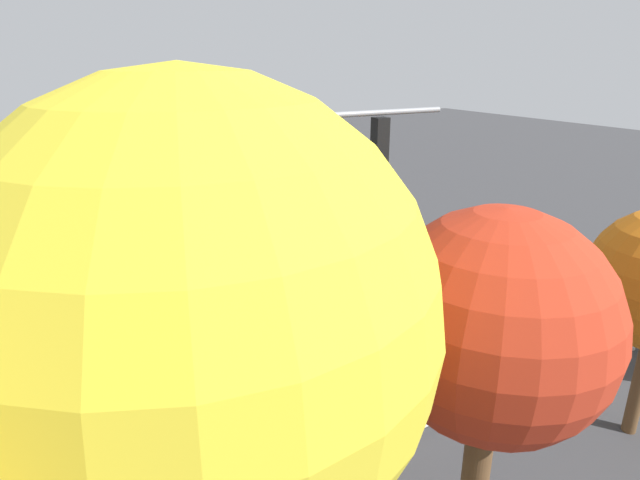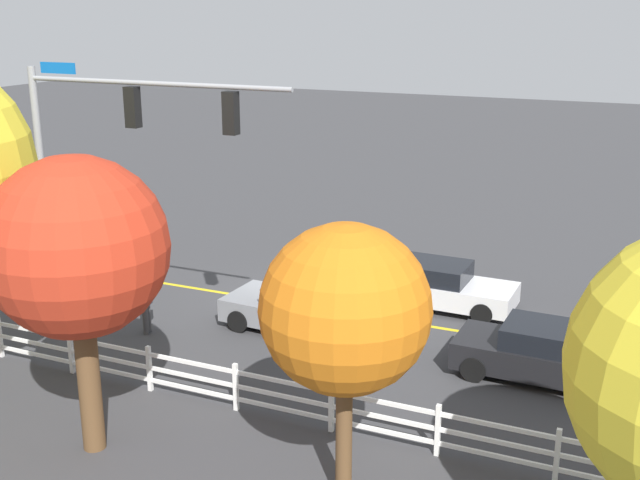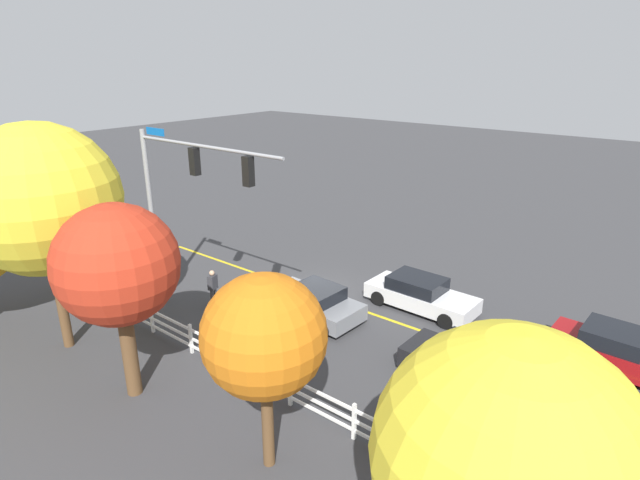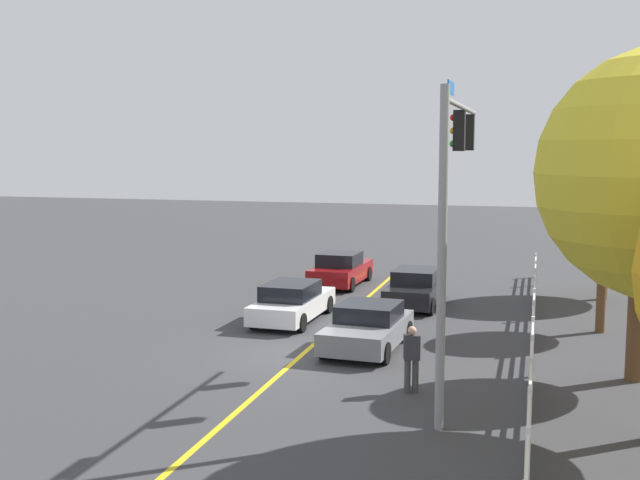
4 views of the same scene
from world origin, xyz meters
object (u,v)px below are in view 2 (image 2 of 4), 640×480
at_px(tree_1, 345,310).
at_px(tree_2, 77,249).
at_px(pedestrian, 146,302).
at_px(car_2, 539,352).
at_px(car_1, 437,285).
at_px(car_0, 300,308).

distance_m(tree_1, tree_2, 5.49).
bearing_deg(tree_1, tree_2, 4.95).
bearing_deg(pedestrian, car_2, -6.84).
xyz_separation_m(car_1, tree_2, (4.32, 10.80, 3.68)).
relative_size(car_2, pedestrian, 2.39).
bearing_deg(tree_1, car_2, -111.25).
distance_m(car_0, tree_1, 8.69).
relative_size(car_1, pedestrian, 2.77).
xyz_separation_m(car_2, tree_1, (2.54, 6.54, 3.09)).
xyz_separation_m(car_0, car_2, (-6.72, 0.41, 0.04)).
distance_m(car_1, pedestrian, 8.72).
relative_size(car_0, car_1, 0.92).
bearing_deg(tree_2, tree_1, -175.05).
bearing_deg(car_2, car_0, -1.84).
bearing_deg(tree_2, car_1, -111.79).
height_order(car_0, car_2, car_2).
height_order(pedestrian, tree_1, tree_1).
xyz_separation_m(pedestrian, tree_2, (-2.59, 5.47, 3.43)).
relative_size(car_0, pedestrian, 2.54).
bearing_deg(car_1, car_2, -44.44).
height_order(car_1, pedestrian, pedestrian).
xyz_separation_m(car_2, tree_2, (7.98, 7.01, 3.66)).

